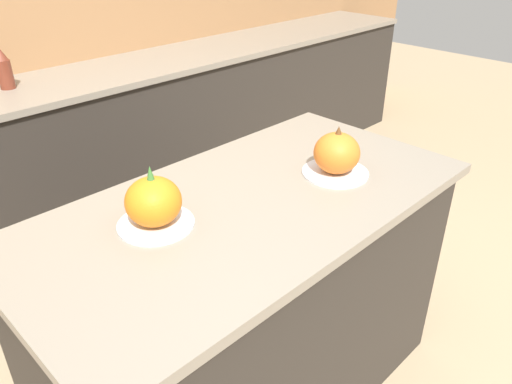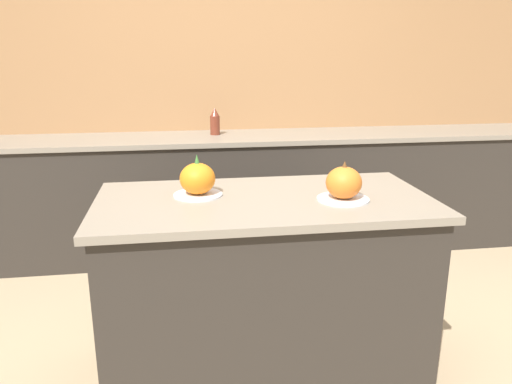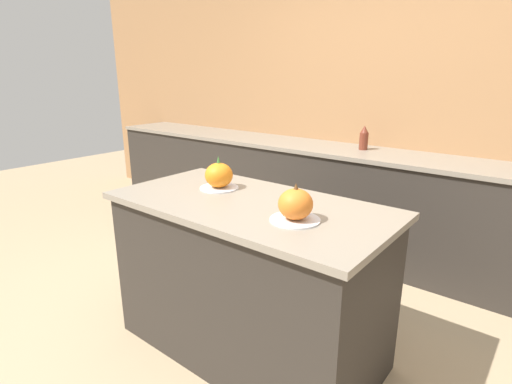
{
  "view_description": "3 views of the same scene",
  "coord_description": "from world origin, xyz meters",
  "views": [
    {
      "loc": [
        -0.95,
        -0.99,
        1.69
      ],
      "look_at": [
        0.0,
        -0.03,
        0.94
      ],
      "focal_mm": 35.0,
      "sensor_mm": 36.0,
      "label": 1
    },
    {
      "loc": [
        -0.36,
        -2.13,
        1.54
      ],
      "look_at": [
        -0.04,
        -0.0,
        0.93
      ],
      "focal_mm": 35.0,
      "sensor_mm": 36.0,
      "label": 2
    },
    {
      "loc": [
        1.27,
        -1.53,
        1.55
      ],
      "look_at": [
        0.04,
        0.01,
        0.96
      ],
      "focal_mm": 28.0,
      "sensor_mm": 36.0,
      "label": 3
    }
  ],
  "objects": [
    {
      "name": "wall_back",
      "position": [
        0.0,
        1.91,
        1.25
      ],
      "size": [
        8.0,
        0.06,
        2.5
      ],
      "color": "#9E7047",
      "rests_on": "ground_plane"
    },
    {
      "name": "pumpkin_cake_right",
      "position": [
        0.34,
        -0.08,
        0.97
      ],
      "size": [
        0.23,
        0.23,
        0.18
      ],
      "color": "silver",
      "rests_on": "kitchen_island"
    },
    {
      "name": "bottle_tall",
      "position": [
        -0.1,
        1.65,
        1.02
      ],
      "size": [
        0.07,
        0.07,
        0.2
      ],
      "color": "maroon",
      "rests_on": "back_counter"
    },
    {
      "name": "back_counter",
      "position": [
        0.0,
        1.58,
        0.46
      ],
      "size": [
        6.0,
        0.6,
        0.92
      ],
      "color": "#2D2823",
      "rests_on": "ground_plane"
    },
    {
      "name": "ground_plane",
      "position": [
        0.0,
        0.0,
        0.0
      ],
      "size": [
        12.0,
        12.0,
        0.0
      ],
      "primitive_type": "plane",
      "color": "tan"
    },
    {
      "name": "kitchen_island",
      "position": [
        0.0,
        0.0,
        0.45
      ],
      "size": [
        1.51,
        0.77,
        0.9
      ],
      "color": "#2D2823",
      "rests_on": "ground_plane"
    },
    {
      "name": "pumpkin_cake_left",
      "position": [
        -0.29,
        0.09,
        0.97
      ],
      "size": [
        0.23,
        0.23,
        0.19
      ],
      "color": "silver",
      "rests_on": "kitchen_island"
    }
  ]
}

